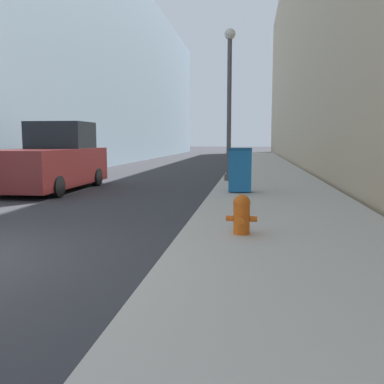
{
  "coord_description": "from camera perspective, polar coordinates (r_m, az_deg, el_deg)",
  "views": [
    {
      "loc": [
        4.45,
        -4.87,
        1.67
      ],
      "look_at": [
        1.46,
        16.93,
        -1.02
      ],
      "focal_mm": 40.0,
      "sensor_mm": 36.0,
      "label": 1
    }
  ],
  "objects": [
    {
      "name": "sidewalk_right",
      "position": [
        22.93,
        9.7,
        2.88
      ],
      "size": [
        3.82,
        60.0,
        0.14
      ],
      "color": "#B7B2A8",
      "rests_on": "ground"
    },
    {
      "name": "building_left_glass",
      "position": [
        34.57,
        -18.05,
        15.42
      ],
      "size": [
        12.0,
        60.0,
        13.89
      ],
      "color": "#849EB2",
      "rests_on": "ground"
    },
    {
      "name": "fire_hydrant",
      "position": [
        7.02,
        6.63,
        -2.87
      ],
      "size": [
        0.51,
        0.39,
        0.65
      ],
      "color": "#D15614",
      "rests_on": "sidewalk_right"
    },
    {
      "name": "trash_bin",
      "position": [
        12.65,
        6.45,
        3.0
      ],
      "size": [
        0.68,
        0.65,
        1.3
      ],
      "color": "#19609E",
      "rests_on": "sidewalk_right"
    },
    {
      "name": "lamppost",
      "position": [
        16.27,
        4.99,
        12.66
      ],
      "size": [
        0.41,
        0.41,
        5.56
      ],
      "color": "#4C4C51",
      "rests_on": "sidewalk_right"
    },
    {
      "name": "pickup_truck",
      "position": [
        15.05,
        -18.18,
        3.9
      ],
      "size": [
        2.22,
        5.23,
        2.29
      ],
      "color": "#561919",
      "rests_on": "ground"
    }
  ]
}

